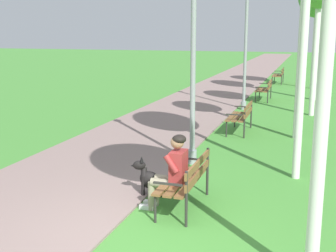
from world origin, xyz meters
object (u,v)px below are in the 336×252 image
object	(u,v)px
park_bench_furthest	(279,74)
park_bench_mid	(242,115)
lamp_post_mid	(246,42)
dog_black	(153,182)
person_seated_on_near_bench	(172,169)
lamp_post_near	(193,53)
park_bench_near	(187,178)
park_bench_far	(265,88)

from	to	relation	value
park_bench_furthest	park_bench_mid	bearing A→B (deg)	-90.48
lamp_post_mid	park_bench_mid	bearing A→B (deg)	-82.55
lamp_post_mid	dog_black	bearing A→B (deg)	-91.15
person_seated_on_near_bench	lamp_post_near	size ratio (longest dim) A/B	0.27
dog_black	lamp_post_near	distance (m)	3.00
park_bench_near	park_bench_far	size ratio (longest dim) A/B	1.00
person_seated_on_near_bench	park_bench_mid	bearing A→B (deg)	88.14
park_bench_far	lamp_post_mid	xyz separation A→B (m)	(-0.52, -2.47, 1.93)
park_bench_mid	person_seated_on_near_bench	distance (m)	6.02
park_bench_mid	dog_black	bearing A→B (deg)	-97.14
park_bench_near	park_bench_furthest	xyz separation A→B (m)	(0.09, 18.68, 0.00)
park_bench_near	park_bench_far	world-z (taller)	same
park_bench_furthest	person_seated_on_near_bench	xyz separation A→B (m)	(-0.30, -18.83, 0.17)
lamp_post_mid	park_bench_near	bearing A→B (deg)	-86.97
person_seated_on_near_bench	lamp_post_mid	xyz separation A→B (m)	(-0.31, 9.85, 1.76)
lamp_post_mid	park_bench_far	bearing A→B (deg)	78.20
dog_black	lamp_post_near	bearing A→B (deg)	86.25
park_bench_mid	lamp_post_near	distance (m)	3.91
park_bench_furthest	park_bench_far	bearing A→B (deg)	-90.83
park_bench_near	lamp_post_near	distance (m)	3.15
person_seated_on_near_bench	dog_black	distance (m)	0.82
person_seated_on_near_bench	lamp_post_mid	distance (m)	10.01
park_bench_near	lamp_post_near	bearing A→B (deg)	102.82
park_bench_furthest	lamp_post_near	world-z (taller)	lamp_post_near
park_bench_mid	lamp_post_near	bearing A→B (deg)	-99.23
park_bench_near	dog_black	bearing A→B (deg)	153.39
person_seated_on_near_bench	dog_black	bearing A→B (deg)	134.65
lamp_post_mid	park_bench_furthest	bearing A→B (deg)	86.12
park_bench_far	lamp_post_mid	distance (m)	3.18
park_bench_furthest	lamp_post_mid	world-z (taller)	lamp_post_mid
park_bench_far	park_bench_near	bearing A→B (deg)	-90.01
park_bench_mid	lamp_post_near	size ratio (longest dim) A/B	0.33
park_bench_furthest	lamp_post_near	bearing A→B (deg)	-92.32
park_bench_near	lamp_post_near	xyz separation A→B (m)	(-0.56, 2.47, 1.87)
park_bench_furthest	lamp_post_mid	xyz separation A→B (m)	(-0.61, -8.98, 1.93)
park_bench_furthest	dog_black	distance (m)	18.35
park_bench_mid	lamp_post_mid	size ratio (longest dim) A/B	0.32
park_bench_mid	person_seated_on_near_bench	xyz separation A→B (m)	(-0.19, -6.01, 0.17)
person_seated_on_near_bench	lamp_post_mid	bearing A→B (deg)	91.78
park_bench_mid	park_bench_furthest	xyz separation A→B (m)	(0.11, 12.82, 0.00)
park_bench_furthest	park_bench_near	bearing A→B (deg)	-90.29
dog_black	lamp_post_mid	bearing A→B (deg)	88.85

